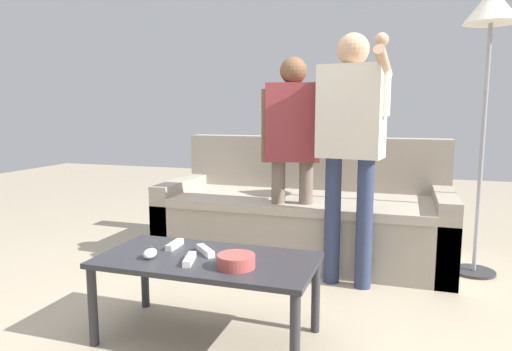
{
  "coord_description": "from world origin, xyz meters",
  "views": [
    {
      "loc": [
        0.79,
        -1.99,
        1.11
      ],
      "look_at": [
        -0.01,
        0.47,
        0.74
      ],
      "focal_mm": 32.26,
      "sensor_mm": 36.0,
      "label": 1
    }
  ],
  "objects_px": {
    "coffee_table": "(207,267)",
    "player_right": "(351,130)",
    "snack_bowl": "(236,261)",
    "game_remote_wand_far": "(190,259)",
    "couch": "(305,216)",
    "game_remote_wand_near": "(175,245)",
    "game_remote_wand_spare": "(206,251)",
    "player_center": "(293,138)",
    "floor_lamp": "(490,28)",
    "game_remote_nunchuk": "(150,253)"
  },
  "relations": [
    {
      "from": "coffee_table",
      "to": "player_right",
      "type": "distance_m",
      "value": 1.25
    },
    {
      "from": "snack_bowl",
      "to": "player_right",
      "type": "bearing_deg",
      "value": 69.25
    },
    {
      "from": "coffee_table",
      "to": "game_remote_wand_far",
      "type": "height_order",
      "value": "game_remote_wand_far"
    },
    {
      "from": "couch",
      "to": "game_remote_wand_near",
      "type": "bearing_deg",
      "value": -105.82
    },
    {
      "from": "coffee_table",
      "to": "game_remote_wand_far",
      "type": "xyz_separation_m",
      "value": [
        -0.05,
        -0.09,
        0.06
      ]
    },
    {
      "from": "couch",
      "to": "game_remote_wand_spare",
      "type": "relative_size",
      "value": 15.16
    },
    {
      "from": "player_right",
      "to": "game_remote_wand_spare",
      "type": "height_order",
      "value": "player_right"
    },
    {
      "from": "game_remote_wand_far",
      "to": "game_remote_wand_spare",
      "type": "height_order",
      "value": "same"
    },
    {
      "from": "snack_bowl",
      "to": "game_remote_wand_spare",
      "type": "height_order",
      "value": "snack_bowl"
    },
    {
      "from": "player_center",
      "to": "game_remote_wand_spare",
      "type": "bearing_deg",
      "value": -99.87
    },
    {
      "from": "game_remote_wand_far",
      "to": "player_right",
      "type": "bearing_deg",
      "value": 58.8
    },
    {
      "from": "snack_bowl",
      "to": "player_center",
      "type": "bearing_deg",
      "value": 91.38
    },
    {
      "from": "snack_bowl",
      "to": "floor_lamp",
      "type": "height_order",
      "value": "floor_lamp"
    },
    {
      "from": "game_remote_nunchuk",
      "to": "game_remote_wand_spare",
      "type": "distance_m",
      "value": 0.27
    },
    {
      "from": "coffee_table",
      "to": "game_remote_nunchuk",
      "type": "relative_size",
      "value": 11.85
    },
    {
      "from": "snack_bowl",
      "to": "player_center",
      "type": "height_order",
      "value": "player_center"
    },
    {
      "from": "game_remote_wand_far",
      "to": "game_remote_wand_spare",
      "type": "xyz_separation_m",
      "value": [
        0.02,
        0.14,
        -0.0
      ]
    },
    {
      "from": "game_remote_nunchuk",
      "to": "game_remote_wand_near",
      "type": "relative_size",
      "value": 0.6
    },
    {
      "from": "player_center",
      "to": "game_remote_wand_near",
      "type": "relative_size",
      "value": 9.96
    },
    {
      "from": "couch",
      "to": "snack_bowl",
      "type": "distance_m",
      "value": 1.58
    },
    {
      "from": "floor_lamp",
      "to": "player_right",
      "type": "distance_m",
      "value": 1.14
    },
    {
      "from": "coffee_table",
      "to": "floor_lamp",
      "type": "relative_size",
      "value": 0.55
    },
    {
      "from": "snack_bowl",
      "to": "game_remote_wand_near",
      "type": "height_order",
      "value": "snack_bowl"
    },
    {
      "from": "couch",
      "to": "game_remote_wand_far",
      "type": "bearing_deg",
      "value": -97.78
    },
    {
      "from": "game_remote_nunchuk",
      "to": "game_remote_wand_far",
      "type": "distance_m",
      "value": 0.21
    },
    {
      "from": "snack_bowl",
      "to": "floor_lamp",
      "type": "bearing_deg",
      "value": 51.37
    },
    {
      "from": "snack_bowl",
      "to": "game_remote_wand_far",
      "type": "bearing_deg",
      "value": -179.47
    },
    {
      "from": "game_remote_wand_near",
      "to": "snack_bowl",
      "type": "bearing_deg",
      "value": -24.72
    },
    {
      "from": "couch",
      "to": "player_right",
      "type": "distance_m",
      "value": 0.98
    },
    {
      "from": "player_center",
      "to": "game_remote_wand_near",
      "type": "bearing_deg",
      "value": -110.4
    },
    {
      "from": "couch",
      "to": "player_center",
      "type": "distance_m",
      "value": 0.72
    },
    {
      "from": "player_right",
      "to": "player_center",
      "type": "xyz_separation_m",
      "value": [
        -0.41,
        0.2,
        -0.07
      ]
    },
    {
      "from": "player_right",
      "to": "game_remote_wand_spare",
      "type": "relative_size",
      "value": 11.14
    },
    {
      "from": "game_remote_nunchuk",
      "to": "couch",
      "type": "bearing_deg",
      "value": 75.03
    },
    {
      "from": "coffee_table",
      "to": "game_remote_nunchuk",
      "type": "distance_m",
      "value": 0.28
    },
    {
      "from": "game_remote_wand_far",
      "to": "floor_lamp",
      "type": "bearing_deg",
      "value": 46.42
    },
    {
      "from": "floor_lamp",
      "to": "game_remote_wand_near",
      "type": "bearing_deg",
      "value": -140.79
    },
    {
      "from": "player_right",
      "to": "player_center",
      "type": "bearing_deg",
      "value": 154.51
    },
    {
      "from": "floor_lamp",
      "to": "player_center",
      "type": "height_order",
      "value": "floor_lamp"
    },
    {
      "from": "couch",
      "to": "player_center",
      "type": "height_order",
      "value": "player_center"
    },
    {
      "from": "coffee_table",
      "to": "player_right",
      "type": "bearing_deg",
      "value": 58.42
    },
    {
      "from": "snack_bowl",
      "to": "game_remote_nunchuk",
      "type": "height_order",
      "value": "snack_bowl"
    },
    {
      "from": "floor_lamp",
      "to": "game_remote_wand_far",
      "type": "height_order",
      "value": "floor_lamp"
    },
    {
      "from": "game_remote_nunchuk",
      "to": "coffee_table",
      "type": "bearing_deg",
      "value": 20.36
    },
    {
      "from": "coffee_table",
      "to": "game_remote_wand_near",
      "type": "xyz_separation_m",
      "value": [
        -0.22,
        0.1,
        0.06
      ]
    },
    {
      "from": "floor_lamp",
      "to": "game_remote_nunchuk",
      "type": "bearing_deg",
      "value": -137.41
    },
    {
      "from": "game_remote_nunchuk",
      "to": "game_remote_wand_near",
      "type": "xyz_separation_m",
      "value": [
        0.03,
        0.19,
        -0.01
      ]
    },
    {
      "from": "game_remote_nunchuk",
      "to": "player_right",
      "type": "distance_m",
      "value": 1.41
    },
    {
      "from": "snack_bowl",
      "to": "floor_lamp",
      "type": "xyz_separation_m",
      "value": [
        1.19,
        1.49,
        1.19
      ]
    },
    {
      "from": "game_remote_wand_far",
      "to": "game_remote_nunchuk",
      "type": "bearing_deg",
      "value": -179.22
    }
  ]
}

